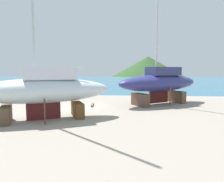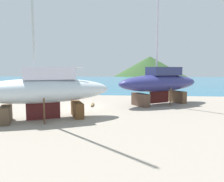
{
  "view_description": "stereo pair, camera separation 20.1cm",
  "coord_description": "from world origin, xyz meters",
  "px_view_note": "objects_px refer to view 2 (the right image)",
  "views": [
    {
      "loc": [
        5.08,
        -21.58,
        4.05
      ],
      "look_at": [
        3.52,
        -1.66,
        1.92
      ],
      "focal_mm": 32.89,
      "sensor_mm": 36.0,
      "label": 1
    },
    {
      "loc": [
        5.28,
        -21.56,
        4.05
      ],
      "look_at": [
        3.52,
        -1.66,
        1.92
      ],
      "focal_mm": 32.89,
      "sensor_mm": 36.0,
      "label": 2
    }
  ],
  "objects_px": {
    "barrel_tipped_center": "(22,98)",
    "barrel_by_slipway": "(22,96)",
    "worker": "(166,91)",
    "sailboat_large_starboard": "(43,90)",
    "sailboat_small_center": "(160,83)"
  },
  "relations": [
    {
      "from": "sailboat_small_center",
      "to": "barrel_tipped_center",
      "type": "relative_size",
      "value": 18.13
    },
    {
      "from": "sailboat_small_center",
      "to": "barrel_tipped_center",
      "type": "bearing_deg",
      "value": -35.93
    },
    {
      "from": "barrel_tipped_center",
      "to": "worker",
      "type": "bearing_deg",
      "value": 17.14
    },
    {
      "from": "sailboat_large_starboard",
      "to": "barrel_tipped_center",
      "type": "height_order",
      "value": "sailboat_large_starboard"
    },
    {
      "from": "sailboat_small_center",
      "to": "worker",
      "type": "bearing_deg",
      "value": -138.46
    },
    {
      "from": "sailboat_small_center",
      "to": "barrel_tipped_center",
      "type": "distance_m",
      "value": 17.39
    },
    {
      "from": "barrel_by_slipway",
      "to": "sailboat_large_starboard",
      "type": "bearing_deg",
      "value": -53.87
    },
    {
      "from": "barrel_tipped_center",
      "to": "barrel_by_slipway",
      "type": "bearing_deg",
      "value": 119.01
    },
    {
      "from": "sailboat_large_starboard",
      "to": "worker",
      "type": "xyz_separation_m",
      "value": [
        12.18,
        14.93,
        -1.55
      ]
    },
    {
      "from": "barrel_tipped_center",
      "to": "sailboat_large_starboard",
      "type": "bearing_deg",
      "value": -52.89
    },
    {
      "from": "barrel_by_slipway",
      "to": "barrel_tipped_center",
      "type": "xyz_separation_m",
      "value": [
        0.76,
        -1.37,
        -0.03
      ]
    },
    {
      "from": "worker",
      "to": "barrel_tipped_center",
      "type": "bearing_deg",
      "value": -132.6
    },
    {
      "from": "worker",
      "to": "barrel_tipped_center",
      "type": "xyz_separation_m",
      "value": [
        -19.03,
        -5.87,
        -0.44
      ]
    },
    {
      "from": "barrel_by_slipway",
      "to": "barrel_tipped_center",
      "type": "height_order",
      "value": "barrel_by_slipway"
    },
    {
      "from": "worker",
      "to": "sailboat_small_center",
      "type": "bearing_deg",
      "value": -74.79
    }
  ]
}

